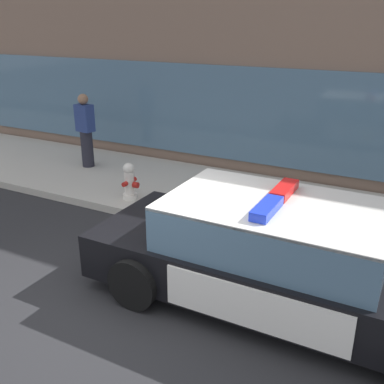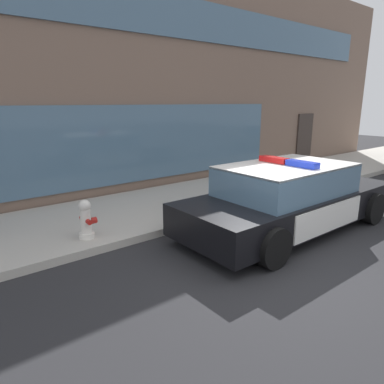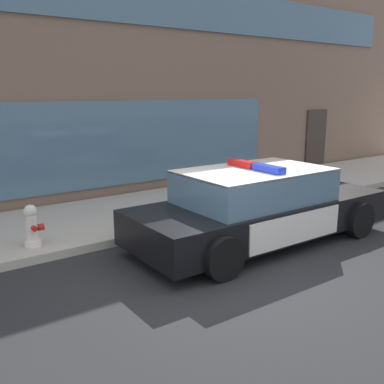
{
  "view_description": "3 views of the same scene",
  "coord_description": "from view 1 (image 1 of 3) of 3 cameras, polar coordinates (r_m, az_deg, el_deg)",
  "views": [
    {
      "loc": [
        3.0,
        -3.98,
        3.46
      ],
      "look_at": [
        0.17,
        1.44,
        1.07
      ],
      "focal_mm": 41.9,
      "sensor_mm": 36.0,
      "label": 1
    },
    {
      "loc": [
        -4.08,
        -3.19,
        2.58
      ],
      "look_at": [
        -0.27,
        1.54,
        1.0
      ],
      "focal_mm": 32.46,
      "sensor_mm": 36.0,
      "label": 2
    },
    {
      "loc": [
        -3.8,
        -4.68,
        2.75
      ],
      "look_at": [
        0.67,
        1.5,
        0.97
      ],
      "focal_mm": 41.02,
      "sensor_mm": 36.0,
      "label": 3
    }
  ],
  "objects": [
    {
      "name": "ground",
      "position": [
        6.07,
        -7.99,
        -13.68
      ],
      "size": [
        48.0,
        48.0,
        0.0
      ],
      "primitive_type": "plane",
      "color": "#262628"
    },
    {
      "name": "sidewalk",
      "position": [
        8.93,
        5.77,
        -1.11
      ],
      "size": [
        48.0,
        3.08,
        0.15
      ],
      "primitive_type": "cube",
      "color": "#B2ADA3",
      "rests_on": "ground"
    },
    {
      "name": "storefront_building",
      "position": [
        13.7,
        23.05,
        19.36
      ],
      "size": [
        23.89,
        8.79,
        6.75
      ],
      "color": "#7A6051",
      "rests_on": "ground"
    },
    {
      "name": "police_cruiser",
      "position": [
        5.74,
        11.5,
        -8.15
      ],
      "size": [
        5.09,
        2.1,
        1.49
      ],
      "rotation": [
        0.0,
        0.0,
        -0.01
      ],
      "color": "black",
      "rests_on": "ground"
    },
    {
      "name": "fire_hydrant",
      "position": [
        8.75,
        -7.97,
        1.31
      ],
      "size": [
        0.34,
        0.39,
        0.73
      ],
      "color": "silver",
      "rests_on": "sidewalk"
    },
    {
      "name": "pedestrian_on_sidewalk",
      "position": [
        10.79,
        -13.38,
        7.61
      ],
      "size": [
        0.43,
        0.31,
        1.71
      ],
      "rotation": [
        0.0,
        0.0,
        4.58
      ],
      "color": "#23232D",
      "rests_on": "sidewalk"
    }
  ]
}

